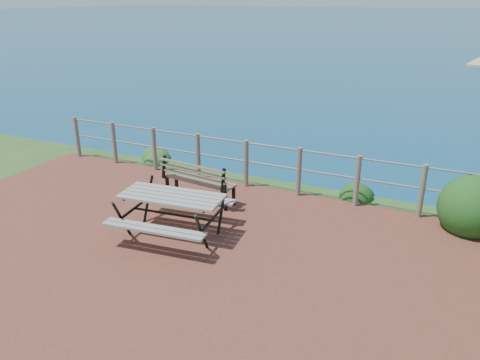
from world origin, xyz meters
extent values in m
cube|color=brown|center=(0.00, 0.00, 0.00)|extent=(10.00, 7.00, 0.12)
plane|color=#156A82|center=(0.00, 200.00, 0.00)|extent=(1200.00, 1200.00, 0.00)
cylinder|color=#6B5B4C|center=(-4.60, 3.35, 0.52)|extent=(0.10, 0.10, 1.00)
cylinder|color=#6B5B4C|center=(-3.45, 3.35, 0.52)|extent=(0.10, 0.10, 1.00)
cylinder|color=#6B5B4C|center=(-2.30, 3.35, 0.52)|extent=(0.10, 0.10, 1.00)
cylinder|color=#6B5B4C|center=(-1.15, 3.35, 0.52)|extent=(0.10, 0.10, 1.00)
cylinder|color=#6B5B4C|center=(0.00, 3.35, 0.52)|extent=(0.10, 0.10, 1.00)
cylinder|color=#6B5B4C|center=(1.15, 3.35, 0.52)|extent=(0.10, 0.10, 1.00)
cylinder|color=#6B5B4C|center=(2.30, 3.35, 0.52)|extent=(0.10, 0.10, 1.00)
cylinder|color=#6B5B4C|center=(3.45, 3.35, 0.52)|extent=(0.10, 0.10, 1.00)
cylinder|color=slate|center=(0.00, 3.35, 0.97)|extent=(9.40, 0.04, 0.04)
cylinder|color=slate|center=(0.00, 3.35, 0.57)|extent=(9.40, 0.04, 0.04)
cube|color=gray|center=(-0.20, 0.87, 0.71)|extent=(1.76, 0.88, 0.04)
cube|color=gray|center=(-0.20, 0.87, 0.43)|extent=(1.71, 0.43, 0.04)
cube|color=gray|center=(-0.20, 0.87, 0.43)|extent=(1.71, 0.43, 0.04)
cylinder|color=black|center=(-0.20, 0.87, 0.39)|extent=(1.45, 0.21, 0.04)
cube|color=brown|center=(-0.51, 2.30, 0.43)|extent=(1.54, 0.54, 0.03)
cube|color=brown|center=(-0.51, 2.30, 0.70)|extent=(1.51, 0.28, 0.34)
cube|color=black|center=(-0.51, 2.30, 0.23)|extent=(0.05, 0.06, 0.41)
cube|color=black|center=(-0.51, 2.30, 0.23)|extent=(0.05, 0.06, 0.41)
cube|color=black|center=(-0.51, 2.30, 0.23)|extent=(0.05, 0.06, 0.41)
cube|color=black|center=(-0.51, 2.30, 0.23)|extent=(0.05, 0.06, 0.41)
ellipsoid|color=#1D4D1D|center=(-2.84, 3.97, 0.00)|extent=(0.74, 0.74, 0.48)
ellipsoid|color=#144216|center=(2.21, 3.98, 0.00)|extent=(0.71, 0.71, 0.43)
camera|label=1|loc=(3.82, -4.97, 3.75)|focal=35.00mm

